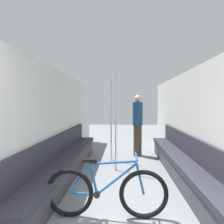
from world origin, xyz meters
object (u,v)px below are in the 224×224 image
Objects in this scene: bench_seat_row_left at (66,163)px; bench_seat_row_right at (183,165)px; bicycle at (106,192)px; grab_pole_far at (111,120)px; grab_pole_near at (116,123)px; passenger_standing at (138,124)px.

bench_seat_row_left is 1.00× the size of bench_seat_row_right.
grab_pole_far is at bearing 76.38° from bicycle.
bench_seat_row_left is 1.89m from grab_pole_far.
bench_seat_row_left is 1.85m from bicycle.
grab_pole_near reaches higher than bench_seat_row_right.
bicycle is (0.98, -1.57, 0.05)m from bench_seat_row_left.
bench_seat_row_right is at bearing -22.40° from grab_pole_near.
passenger_standing is at bearing 110.92° from bench_seat_row_right.
bench_seat_row_left is 2.75× the size of passenger_standing.
passenger_standing is at bearing 38.03° from grab_pole_far.
grab_pole_near reaches higher than bench_seat_row_left.
bench_seat_row_right is 2.20× the size of grab_pole_far.
bench_seat_row_left is at bearing 106.62° from bicycle.
bench_seat_row_left is 2.43m from bench_seat_row_right.
bench_seat_row_right is at bearing 31.84° from bicycle.
grab_pole_far is (-1.54, 1.46, 0.80)m from bench_seat_row_right.
grab_pole_near is (1.04, 0.57, 0.80)m from bench_seat_row_left.
bench_seat_row_right is 1.71m from grab_pole_near.
bench_seat_row_left is 2.71m from passenger_standing.
bicycle is 0.74× the size of grab_pole_far.
bicycle is at bearing -58.04° from bench_seat_row_left.
passenger_standing reaches higher than bench_seat_row_left.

